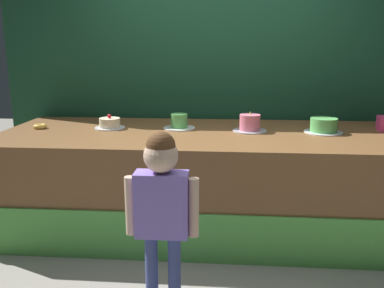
# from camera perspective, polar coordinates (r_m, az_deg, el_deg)

# --- Properties ---
(ground_plane) EXTENTS (12.00, 12.00, 0.00)m
(ground_plane) POSITION_cam_1_polar(r_m,az_deg,el_deg) (3.22, 2.48, -16.27)
(ground_plane) COLOR gray
(stage_platform) EXTENTS (3.74, 1.37, 0.87)m
(stage_platform) POSITION_cam_1_polar(r_m,az_deg,el_deg) (3.66, 2.95, -5.09)
(stage_platform) COLOR brown
(stage_platform) RESTS_ON ground_plane
(curtain_backdrop) EXTENTS (4.44, 0.08, 2.69)m
(curtain_backdrop) POSITION_cam_1_polar(r_m,az_deg,el_deg) (4.25, 3.43, 10.01)
(curtain_backdrop) COLOR #19472D
(curtain_backdrop) RESTS_ON ground_plane
(child_figure) EXTENTS (0.44, 0.20, 1.14)m
(child_figure) POSITION_cam_1_polar(r_m,az_deg,el_deg) (2.40, -4.29, -7.68)
(child_figure) COLOR #3F4C8C
(child_figure) RESTS_ON ground_plane
(donut) EXTENTS (0.12, 0.12, 0.04)m
(donut) POSITION_cam_1_polar(r_m,az_deg,el_deg) (3.96, -20.59, 2.34)
(donut) COLOR #F2BF4C
(donut) RESTS_ON stage_platform
(cake_far_left) EXTENTS (0.28, 0.28, 0.13)m
(cake_far_left) POSITION_cam_1_polar(r_m,az_deg,el_deg) (3.79, -11.50, 2.83)
(cake_far_left) COLOR silver
(cake_far_left) RESTS_ON stage_platform
(cake_center_left) EXTENTS (0.29, 0.29, 0.14)m
(cake_center_left) POSITION_cam_1_polar(r_m,az_deg,el_deg) (3.70, -1.81, 3.07)
(cake_center_left) COLOR white
(cake_center_left) RESTS_ON stage_platform
(cake_center_right) EXTENTS (0.30, 0.30, 0.18)m
(cake_center_right) POSITION_cam_1_polar(r_m,az_deg,el_deg) (3.61, 8.14, 2.85)
(cake_center_right) COLOR silver
(cake_center_right) RESTS_ON stage_platform
(cake_far_right) EXTENTS (0.33, 0.33, 0.13)m
(cake_far_right) POSITION_cam_1_polar(r_m,az_deg,el_deg) (3.70, 18.02, 2.43)
(cake_far_right) COLOR silver
(cake_far_right) RESTS_ON stage_platform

